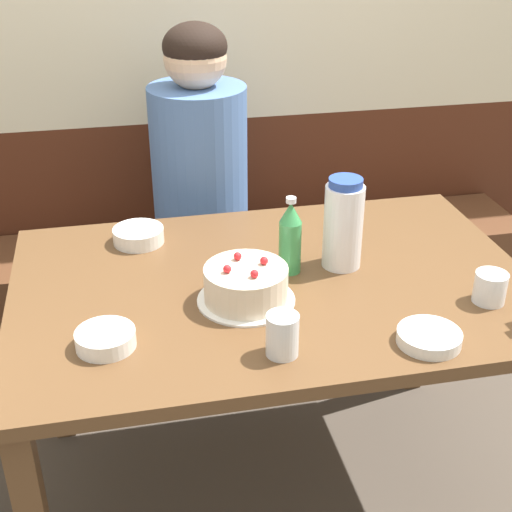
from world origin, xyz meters
The scene contains 13 objects.
ground_plane centered at (0.00, 0.00, 0.00)m, with size 12.00×12.00×0.00m, color #4C4238.
back_wall centered at (0.00, 1.05, 1.25)m, with size 4.80×0.04×2.50m.
bench_seat centered at (0.00, 0.83, 0.22)m, with size 2.35×0.38×0.45m.
dining_table centered at (0.00, 0.00, 0.64)m, with size 1.33×0.88×0.73m.
birthday_cake centered at (-0.09, -0.08, 0.78)m, with size 0.24×0.24×0.11m.
water_pitcher centered at (0.20, 0.05, 0.85)m, with size 0.10×0.10×0.25m.
soju_bottle centered at (0.05, 0.04, 0.83)m, with size 0.06×0.06×0.21m.
bowl_soup_white centered at (-0.32, 0.29, 0.75)m, with size 0.14×0.14×0.04m.
bowl_rice_small centered at (-0.43, -0.21, 0.75)m, with size 0.13×0.13×0.04m.
bowl_side_dish centered at (0.27, -0.34, 0.75)m, with size 0.14×0.14×0.03m.
glass_water_tall centered at (-0.05, -0.31, 0.78)m, with size 0.07×0.07×0.10m.
glass_tumbler_short centered at (0.49, -0.21, 0.77)m, with size 0.08×0.08×0.08m.
person_pale_blue_shirt centered at (-0.09, 0.70, 0.60)m, with size 0.32×0.34×1.26m.
Camera 1 is at (-0.37, -1.54, 1.65)m, focal length 50.00 mm.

